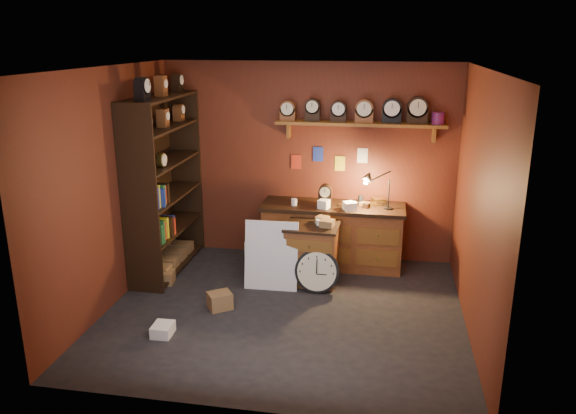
{
  "coord_description": "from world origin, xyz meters",
  "views": [
    {
      "loc": [
        1.04,
        -5.68,
        3.0
      ],
      "look_at": [
        -0.02,
        0.35,
        1.14
      ],
      "focal_mm": 35.0,
      "sensor_mm": 36.0,
      "label": 1
    }
  ],
  "objects_px": {
    "low_cabinet": "(312,251)",
    "big_round_clock": "(317,271)",
    "workbench": "(333,232)",
    "shelving_unit": "(162,178)"
  },
  "relations": [
    {
      "from": "low_cabinet",
      "to": "big_round_clock",
      "type": "relative_size",
      "value": 1.56
    },
    {
      "from": "low_cabinet",
      "to": "big_round_clock",
      "type": "distance_m",
      "value": 0.34
    },
    {
      "from": "workbench",
      "to": "shelving_unit",
      "type": "bearing_deg",
      "value": -167.26
    },
    {
      "from": "shelving_unit",
      "to": "workbench",
      "type": "height_order",
      "value": "shelving_unit"
    },
    {
      "from": "shelving_unit",
      "to": "workbench",
      "type": "xyz_separation_m",
      "value": [
        2.19,
        0.49,
        -0.78
      ]
    },
    {
      "from": "shelving_unit",
      "to": "low_cabinet",
      "type": "bearing_deg",
      "value": -3.12
    },
    {
      "from": "shelving_unit",
      "to": "low_cabinet",
      "type": "relative_size",
      "value": 3.04
    },
    {
      "from": "workbench",
      "to": "big_round_clock",
      "type": "relative_size",
      "value": 3.5
    },
    {
      "from": "low_cabinet",
      "to": "workbench",
      "type": "bearing_deg",
      "value": 73.34
    },
    {
      "from": "low_cabinet",
      "to": "big_round_clock",
      "type": "xyz_separation_m",
      "value": [
        0.1,
        -0.29,
        -0.15
      ]
    }
  ]
}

